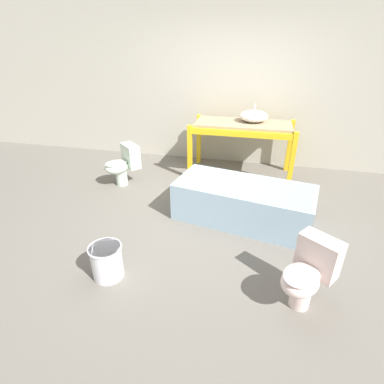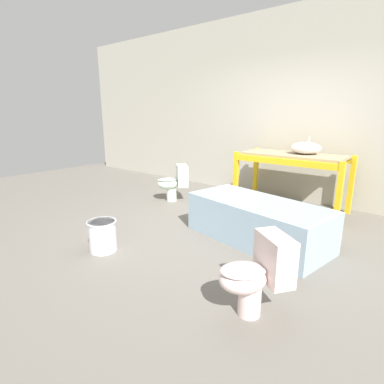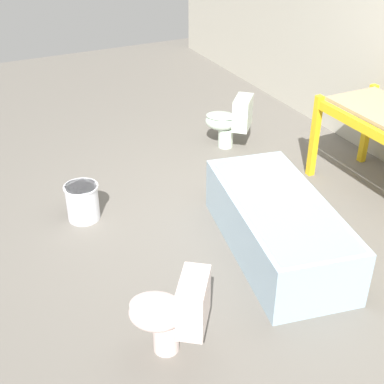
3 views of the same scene
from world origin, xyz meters
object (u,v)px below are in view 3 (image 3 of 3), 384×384
(bathtub_main, at_px, (278,222))
(toilet_far, at_px, (230,120))
(toilet_near, at_px, (172,312))
(bucket_white, at_px, (83,201))

(bathtub_main, bearing_deg, toilet_far, 172.61)
(toilet_near, distance_m, bucket_white, 1.86)
(bathtub_main, distance_m, toilet_far, 2.03)
(bucket_white, bearing_deg, toilet_far, 109.85)
(bathtub_main, bearing_deg, toilet_near, -52.24)
(toilet_near, relative_size, toilet_far, 1.00)
(toilet_far, xyz_separation_m, bucket_white, (0.72, -1.99, -0.16))
(bathtub_main, relative_size, bucket_white, 5.15)
(toilet_near, xyz_separation_m, bucket_white, (-1.85, -0.08, -0.16))
(bathtub_main, height_order, toilet_near, toilet_near)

